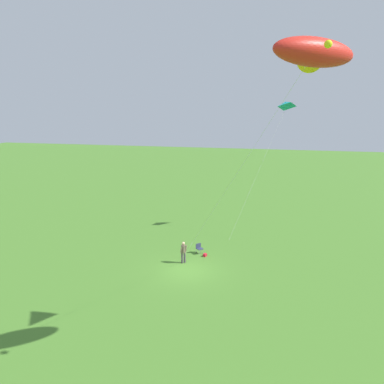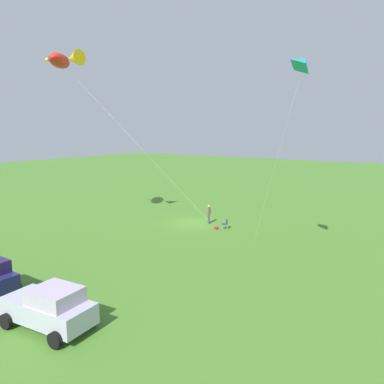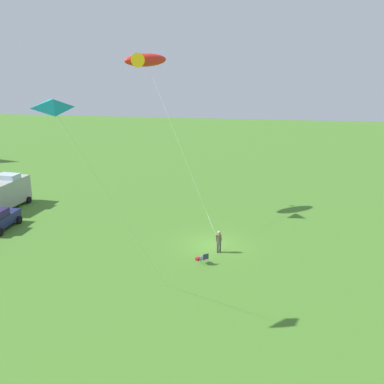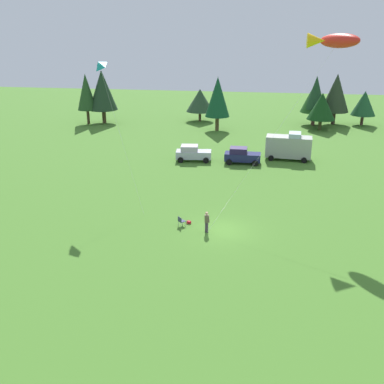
# 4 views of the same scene
# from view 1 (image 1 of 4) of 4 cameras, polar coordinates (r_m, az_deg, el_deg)

# --- Properties ---
(ground_plane) EXTENTS (160.00, 160.00, 0.00)m
(ground_plane) POSITION_cam_1_polar(r_m,az_deg,el_deg) (28.65, -0.74, -11.87)
(ground_plane) COLOR #467A28
(person_kite_flyer) EXTENTS (0.51, 0.52, 1.74)m
(person_kite_flyer) POSITION_cam_1_polar(r_m,az_deg,el_deg) (29.53, -1.33, -8.92)
(person_kite_flyer) COLOR #47374B
(person_kite_flyer) RESTS_ON ground
(folding_chair) EXTENTS (0.68, 0.68, 0.82)m
(folding_chair) POSITION_cam_1_polar(r_m,az_deg,el_deg) (31.55, 1.10, -8.47)
(folding_chair) COLOR #313656
(folding_chair) RESTS_ON ground
(backpack_on_grass) EXTENTS (0.38, 0.32, 0.22)m
(backpack_on_grass) POSITION_cam_1_polar(r_m,az_deg,el_deg) (31.09, 1.99, -9.56)
(backpack_on_grass) COLOR red
(backpack_on_grass) RESTS_ON ground
(kite_large_fish) EXTENTS (11.63, 10.39, 14.86)m
(kite_large_fish) POSITION_cam_1_polar(r_m,az_deg,el_deg) (17.35, 18.05, 19.40)
(kite_large_fish) COLOR red
(kite_large_fish) RESTS_ON ground
(kite_delta_teal) EXTENTS (5.76, 5.39, 12.61)m
(kite_delta_teal) POSITION_cam_1_polar(r_m,az_deg,el_deg) (37.21, 14.01, 12.77)
(kite_delta_teal) COLOR teal
(kite_delta_teal) RESTS_ON ground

